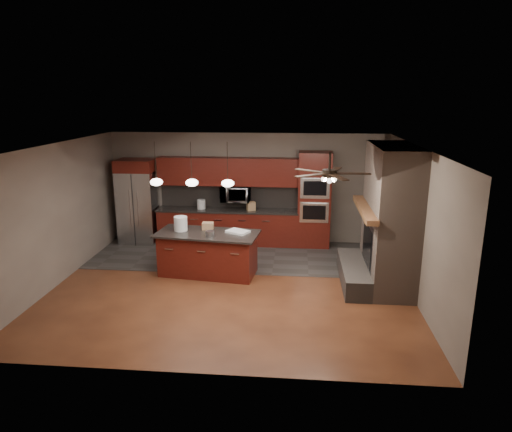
# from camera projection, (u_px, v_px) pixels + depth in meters

# --- Properties ---
(ground) EXTENTS (7.00, 7.00, 0.00)m
(ground) POSITION_uv_depth(u_px,v_px,m) (231.00, 286.00, 9.17)
(ground) COLOR brown
(ground) RESTS_ON ground
(ceiling) EXTENTS (7.00, 6.00, 0.02)m
(ceiling) POSITION_uv_depth(u_px,v_px,m) (229.00, 146.00, 8.45)
(ceiling) COLOR white
(ceiling) RESTS_ON back_wall
(back_wall) EXTENTS (7.00, 0.02, 2.80)m
(back_wall) POSITION_uv_depth(u_px,v_px,m) (247.00, 188.00, 11.69)
(back_wall) COLOR slate
(back_wall) RESTS_ON ground
(right_wall) EXTENTS (0.02, 6.00, 2.80)m
(right_wall) POSITION_uv_depth(u_px,v_px,m) (416.00, 223.00, 8.50)
(right_wall) COLOR slate
(right_wall) RESTS_ON ground
(left_wall) EXTENTS (0.02, 6.00, 2.80)m
(left_wall) POSITION_uv_depth(u_px,v_px,m) (57.00, 215.00, 9.11)
(left_wall) COLOR slate
(left_wall) RESTS_ON ground
(slate_tile_patch) EXTENTS (7.00, 2.40, 0.01)m
(slate_tile_patch) POSITION_uv_depth(u_px,v_px,m) (242.00, 255.00, 10.90)
(slate_tile_patch) COLOR #383432
(slate_tile_patch) RESTS_ON ground
(fireplace_column) EXTENTS (1.30, 2.10, 2.80)m
(fireplace_column) POSITION_uv_depth(u_px,v_px,m) (387.00, 222.00, 8.95)
(fireplace_column) COLOR #745F52
(fireplace_column) RESTS_ON ground
(back_cabinetry) EXTENTS (3.59, 0.64, 2.20)m
(back_cabinetry) POSITION_uv_depth(u_px,v_px,m) (228.00, 209.00, 11.62)
(back_cabinetry) COLOR #54160F
(back_cabinetry) RESTS_ON ground
(oven_tower) EXTENTS (0.80, 0.63, 2.38)m
(oven_tower) POSITION_uv_depth(u_px,v_px,m) (314.00, 200.00, 11.30)
(oven_tower) COLOR #54160F
(oven_tower) RESTS_ON ground
(microwave) EXTENTS (0.73, 0.41, 0.50)m
(microwave) POSITION_uv_depth(u_px,v_px,m) (235.00, 194.00, 11.50)
(microwave) COLOR silver
(microwave) RESTS_ON back_cabinetry
(refrigerator) EXTENTS (0.93, 0.75, 2.15)m
(refrigerator) POSITION_uv_depth(u_px,v_px,m) (138.00, 201.00, 11.65)
(refrigerator) COLOR silver
(refrigerator) RESTS_ON ground
(kitchen_island) EXTENTS (2.22, 1.21, 0.92)m
(kitchen_island) POSITION_uv_depth(u_px,v_px,m) (208.00, 253.00, 9.66)
(kitchen_island) COLOR #54160F
(kitchen_island) RESTS_ON ground
(white_bucket) EXTENTS (0.35, 0.35, 0.30)m
(white_bucket) POSITION_uv_depth(u_px,v_px,m) (181.00, 224.00, 9.67)
(white_bucket) COLOR silver
(white_bucket) RESTS_ON kitchen_island
(paint_can) EXTENTS (0.19, 0.19, 0.12)m
(paint_can) POSITION_uv_depth(u_px,v_px,m) (210.00, 234.00, 9.28)
(paint_can) COLOR #A0A0A4
(paint_can) RESTS_ON kitchen_island
(paint_tray) EXTENTS (0.54, 0.49, 0.04)m
(paint_tray) POSITION_uv_depth(u_px,v_px,m) (238.00, 232.00, 9.55)
(paint_tray) COLOR white
(paint_tray) RESTS_ON kitchen_island
(cardboard_box) EXTENTS (0.25, 0.19, 0.15)m
(cardboard_box) POSITION_uv_depth(u_px,v_px,m) (208.00, 226.00, 9.77)
(cardboard_box) COLOR #A07852
(cardboard_box) RESTS_ON kitchen_island
(counter_bucket) EXTENTS (0.28, 0.28, 0.24)m
(counter_bucket) POSITION_uv_depth(u_px,v_px,m) (201.00, 204.00, 11.60)
(counter_bucket) COLOR silver
(counter_bucket) RESTS_ON back_cabinetry
(counter_box) EXTENTS (0.24, 0.22, 0.22)m
(counter_box) POSITION_uv_depth(u_px,v_px,m) (251.00, 206.00, 11.45)
(counter_box) COLOR #9E7851
(counter_box) RESTS_ON back_cabinetry
(pendant_left) EXTENTS (0.26, 0.26, 0.92)m
(pendant_left) POSITION_uv_depth(u_px,v_px,m) (156.00, 182.00, 9.48)
(pendant_left) COLOR black
(pendant_left) RESTS_ON ceiling
(pendant_center) EXTENTS (0.26, 0.26, 0.92)m
(pendant_center) POSITION_uv_depth(u_px,v_px,m) (192.00, 182.00, 9.41)
(pendant_center) COLOR black
(pendant_center) RESTS_ON ceiling
(pendant_right) EXTENTS (0.26, 0.26, 0.92)m
(pendant_right) POSITION_uv_depth(u_px,v_px,m) (228.00, 183.00, 9.35)
(pendant_right) COLOR black
(pendant_right) RESTS_ON ceiling
(ceiling_fan) EXTENTS (1.27, 1.33, 0.41)m
(ceiling_fan) POSITION_uv_depth(u_px,v_px,m) (329.00, 173.00, 7.61)
(ceiling_fan) COLOR black
(ceiling_fan) RESTS_ON ceiling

